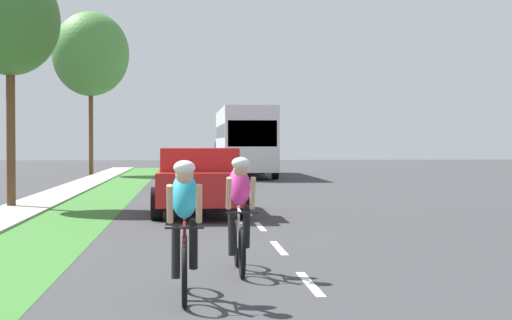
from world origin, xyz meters
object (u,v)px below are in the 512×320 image
bus_white (244,138)px  suv_blue (226,153)px  cyclist_trailing (240,213)px  pickup_red (199,181)px  cyclist_lead (185,228)px  sedan_maroon (192,168)px  street_tree_near (10,22)px  street_tree_far (91,54)px

bus_white → suv_blue: size_ratio=2.47×
cyclist_trailing → bus_white: (2.27, 31.95, 1.17)m
pickup_red → bus_white: (2.68, 22.86, 1.15)m
cyclist_lead → sedan_maroon: cyclist_lead is taller
bus_white → street_tree_near: (-7.76, -20.22, 3.06)m
bus_white → street_tree_far: size_ratio=1.31×
pickup_red → street_tree_near: bearing=152.5°
cyclist_trailing → cyclist_lead: bearing=-112.0°
pickup_red → sedan_maroon: (-0.10, 12.51, -0.06)m
sedan_maroon → bus_white: bus_white is taller
cyclist_lead → suv_blue: size_ratio=0.37×
cyclist_lead → cyclist_trailing: (0.74, 1.84, 0.00)m
bus_white → street_tree_far: street_tree_far is taller
cyclist_trailing → suv_blue: suv_blue is taller
sedan_maroon → street_tree_far: size_ratio=0.49×
pickup_red → street_tree_far: street_tree_far is taller
cyclist_lead → street_tree_far: bearing=98.2°
suv_blue → street_tree_far: 19.18m
pickup_red → suv_blue: (2.66, 41.32, 0.12)m
cyclist_trailing → sedan_maroon: size_ratio=0.40×
street_tree_far → pickup_red: bearing=-77.6°
street_tree_near → street_tree_far: bearing=91.0°
pickup_red → street_tree_near: size_ratio=0.78×
cyclist_lead → bus_white: bus_white is taller
street_tree_near → suv_blue: bearing=78.7°
street_tree_far → suv_blue: bearing=63.7°
suv_blue → street_tree_near: street_tree_near is taller
cyclist_lead → cyclist_trailing: same height
cyclist_lead → suv_blue: bearing=86.7°
cyclist_lead → pickup_red: bearing=88.3°
sedan_maroon → street_tree_far: 14.65m
cyclist_trailing → street_tree_near: (-5.49, 11.73, 4.23)m
pickup_red → sedan_maroon: 12.51m
suv_blue → street_tree_far: bearing=-116.3°
cyclist_lead → cyclist_trailing: 1.98m
pickup_red → street_tree_far: 26.09m
sedan_maroon → suv_blue: 28.95m
suv_blue → street_tree_near: size_ratio=0.72×
cyclist_trailing → sedan_maroon: bearing=91.4°
pickup_red → bus_white: size_ratio=0.44×
cyclist_trailing → bus_white: bus_white is taller
cyclist_lead → bus_white: 33.94m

